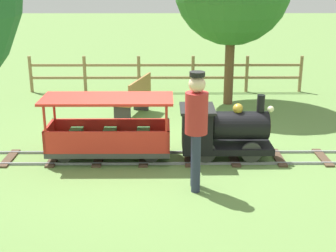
# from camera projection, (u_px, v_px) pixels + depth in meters

# --- Properties ---
(ground_plane) EXTENTS (60.00, 60.00, 0.00)m
(ground_plane) POSITION_uv_depth(u_px,v_px,m) (161.00, 159.00, 7.34)
(ground_plane) COLOR #608442
(track) EXTENTS (0.72, 5.70, 0.04)m
(track) POSITION_uv_depth(u_px,v_px,m) (166.00, 158.00, 7.34)
(track) COLOR gray
(track) RESTS_ON ground_plane
(locomotive) EXTENTS (0.68, 1.45, 1.00)m
(locomotive) POSITION_uv_depth(u_px,v_px,m) (222.00, 130.00, 7.20)
(locomotive) COLOR black
(locomotive) RESTS_ON ground_plane
(passenger_car) EXTENTS (0.78, 2.00, 0.97)m
(passenger_car) POSITION_uv_depth(u_px,v_px,m) (109.00, 134.00, 7.21)
(passenger_car) COLOR #3F3F3F
(passenger_car) RESTS_ON ground_plane
(conductor_person) EXTENTS (0.30, 0.30, 1.62)m
(conductor_person) POSITION_uv_depth(u_px,v_px,m) (196.00, 122.00, 6.03)
(conductor_person) COLOR #282D47
(conductor_person) RESTS_ON ground_plane
(park_bench) EXTENTS (1.36, 0.74, 0.82)m
(park_bench) POSITION_uv_depth(u_px,v_px,m) (134.00, 98.00, 9.36)
(park_bench) COLOR olive
(park_bench) RESTS_ON ground_plane
(fence_section) EXTENTS (0.08, 6.78, 0.90)m
(fence_section) POSITION_uv_depth(u_px,v_px,m) (166.00, 73.00, 11.44)
(fence_section) COLOR #93754C
(fence_section) RESTS_ON ground_plane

